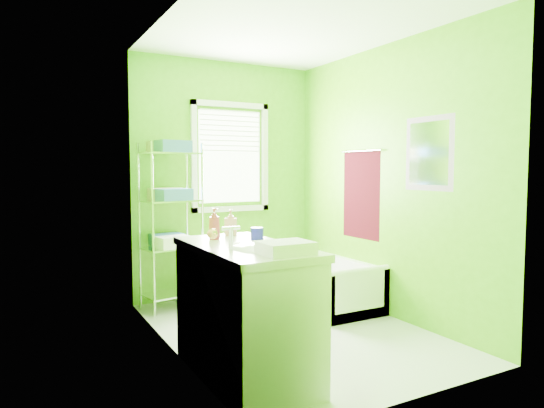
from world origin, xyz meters
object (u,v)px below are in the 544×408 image
bathtub (316,288)px  vanity (246,307)px  toilet (223,271)px  wire_shelf_unit (172,207)px

bathtub → vanity: size_ratio=1.27×
toilet → bathtub: bearing=167.5°
bathtub → toilet: toilet is taller
vanity → wire_shelf_unit: bearing=88.6°
vanity → wire_shelf_unit: wire_shelf_unit is taller
toilet → vanity: size_ratio=0.60×
toilet → wire_shelf_unit: 0.84m
vanity → wire_shelf_unit: size_ratio=0.71×
vanity → toilet: bearing=72.4°
wire_shelf_unit → vanity: bearing=-91.4°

